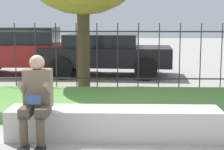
# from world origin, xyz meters

# --- Properties ---
(ground_plane) EXTENTS (60.00, 60.00, 0.00)m
(ground_plane) POSITION_xyz_m (0.00, 0.00, 0.00)
(ground_plane) COLOR #9E9B93
(stone_bench) EXTENTS (3.09, 0.57, 0.44)m
(stone_bench) POSITION_xyz_m (-0.01, 0.00, 0.20)
(stone_bench) COLOR beige
(stone_bench) RESTS_ON ground_plane
(person_seated_reader) EXTENTS (0.42, 0.73, 1.24)m
(person_seated_reader) POSITION_xyz_m (-1.07, -0.32, 0.68)
(person_seated_reader) COLOR black
(person_seated_reader) RESTS_ON ground_plane
(grass_berm) EXTENTS (8.35, 2.44, 0.20)m
(grass_berm) POSITION_xyz_m (0.00, 1.92, 0.10)
(grass_berm) COLOR #569342
(grass_berm) RESTS_ON ground_plane
(iron_fence) EXTENTS (6.35, 0.03, 1.64)m
(iron_fence) POSITION_xyz_m (0.00, 3.52, 0.86)
(iron_fence) COLOR #332D28
(iron_fence) RESTS_ON ground_plane
(car_parked_center) EXTENTS (4.05, 2.18, 1.28)m
(car_parked_center) POSITION_xyz_m (-0.40, 6.20, 0.70)
(car_parked_center) COLOR black
(car_parked_center) RESTS_ON ground_plane
(car_parked_left) EXTENTS (4.16, 1.89, 1.48)m
(car_parked_left) POSITION_xyz_m (-2.97, 6.38, 0.78)
(car_parked_left) COLOR maroon
(car_parked_left) RESTS_ON ground_plane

